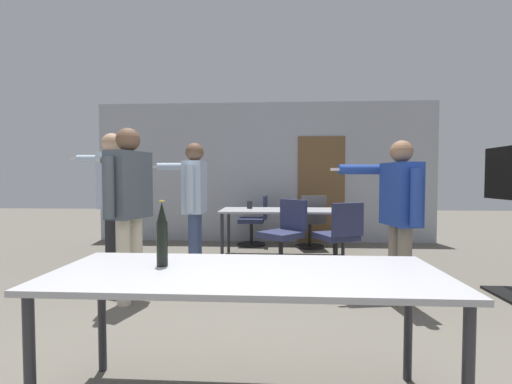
{
  "coord_description": "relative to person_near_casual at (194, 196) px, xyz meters",
  "views": [
    {
      "loc": [
        0.21,
        -1.5,
        1.24
      ],
      "look_at": [
        0.01,
        2.05,
        1.1
      ],
      "focal_mm": 24.0,
      "sensor_mm": 36.0,
      "label": 1
    }
  ],
  "objects": [
    {
      "name": "person_center_tall",
      "position": [
        2.22,
        -0.77,
        -0.05
      ],
      "size": [
        0.81,
        0.62,
        1.61
      ],
      "rotation": [
        0.0,
        0.0,
        1.73
      ],
      "color": "slate",
      "rests_on": "ground_plane"
    },
    {
      "name": "beer_bottle",
      "position": [
        0.38,
        -2.32,
        -0.09
      ],
      "size": [
        0.06,
        0.06,
        0.37
      ],
      "color": "black",
      "rests_on": "conference_table_near"
    },
    {
      "name": "person_near_casual",
      "position": [
        0.0,
        0.0,
        0.0
      ],
      "size": [
        0.76,
        0.61,
        1.68
      ],
      "rotation": [
        0.0,
        0.0,
        1.57
      ],
      "color": "#3D4C75",
      "rests_on": "ground_plane"
    },
    {
      "name": "conference_table_far",
      "position": [
        1.11,
        1.16,
        -0.33
      ],
      "size": [
        1.89,
        0.83,
        0.75
      ],
      "color": "#A8A8AD",
      "rests_on": "ground_plane"
    },
    {
      "name": "office_chair_far_left",
      "position": [
        1.84,
        0.3,
        -0.58
      ],
      "size": [
        0.62,
        0.66,
        0.93
      ],
      "rotation": [
        0.0,
        0.0,
        0.41
      ],
      "color": "black",
      "rests_on": "ground_plane"
    },
    {
      "name": "person_right_polo",
      "position": [
        -1.03,
        -0.03,
        0.09
      ],
      "size": [
        0.8,
        0.58,
        1.8
      ],
      "rotation": [
        0.0,
        0.0,
        1.56
      ],
      "color": "#28282D",
      "rests_on": "ground_plane"
    },
    {
      "name": "back_wall",
      "position": [
        0.82,
        2.54,
        0.33
      ],
      "size": [
        6.6,
        0.12,
        2.71
      ],
      "color": "#A3A8B2",
      "rests_on": "ground_plane"
    },
    {
      "name": "office_chair_near_pushed",
      "position": [
        1.65,
        1.9,
        -0.57
      ],
      "size": [
        0.52,
        0.58,
        0.94
      ],
      "rotation": [
        0.0,
        0.0,
        0.14
      ],
      "color": "black",
      "rests_on": "ground_plane"
    },
    {
      "name": "office_chair_side_rolled",
      "position": [
        0.65,
        2.12,
        -0.59
      ],
      "size": [
        0.55,
        0.52,
        0.92
      ],
      "rotation": [
        0.0,
        0.0,
        1.55
      ],
      "color": "black",
      "rests_on": "ground_plane"
    },
    {
      "name": "person_left_plaid",
      "position": [
        -0.46,
        -0.84,
        0.04
      ],
      "size": [
        0.74,
        0.79,
        1.74
      ],
      "rotation": [
        0.0,
        0.0,
        1.28
      ],
      "color": "beige",
      "rests_on": "ground_plane"
    },
    {
      "name": "drink_cup",
      "position": [
        0.6,
        1.3,
        -0.2
      ],
      "size": [
        0.09,
        0.09,
        0.12
      ],
      "color": "#232328",
      "rests_on": "conference_table_far"
    },
    {
      "name": "conference_table_near",
      "position": [
        0.86,
        -2.39,
        -0.33
      ],
      "size": [
        2.05,
        0.77,
        0.75
      ],
      "color": "#A8A8AD",
      "rests_on": "ground_plane"
    },
    {
      "name": "office_chair_far_right",
      "position": [
        1.14,
        0.43,
        -0.57
      ],
      "size": [
        0.68,
        0.69,
        0.95
      ],
      "rotation": [
        0.0,
        0.0,
        2.41
      ],
      "color": "black",
      "rests_on": "ground_plane"
    }
  ]
}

